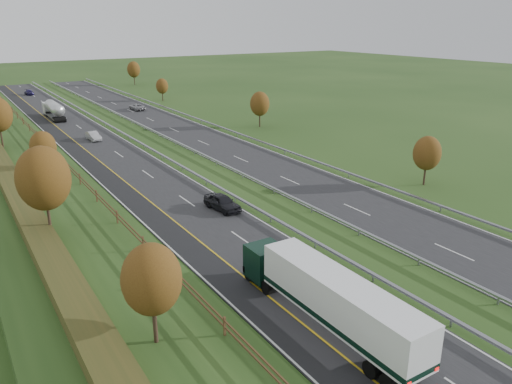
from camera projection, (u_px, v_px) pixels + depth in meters
ground at (172, 154)px, 74.34m from camera, size 400.00×400.00×0.00m
near_carriageway at (108, 154)px, 74.30m from camera, size 10.50×200.00×0.04m
far_carriageway at (207, 141)px, 82.61m from camera, size 10.50×200.00×0.04m
hard_shoulder at (83, 157)px, 72.41m from camera, size 3.00×200.00×0.04m
lane_markings at (150, 148)px, 77.42m from camera, size 26.75×200.00×0.01m
embankment_left at (12, 160)px, 67.43m from camera, size 12.00×200.00×2.00m
fence_left at (46, 144)px, 68.80m from camera, size 0.12×189.06×1.20m
median_barrier_near at (145, 145)px, 76.98m from camera, size 0.32×200.00×0.71m
median_barrier_far at (175, 141)px, 79.55m from camera, size 0.32×200.00×0.71m
outer_barrier_far at (238, 133)px, 85.34m from camera, size 0.32×200.00×0.71m
trees_left at (12, 125)px, 63.16m from camera, size 6.64×164.30×7.66m
trees_far at (201, 90)px, 111.31m from camera, size 8.45×118.60×7.12m
box_lorry at (328, 297)px, 31.44m from camera, size 2.58×16.28×4.06m
road_tanker at (54, 109)px, 100.70m from camera, size 2.40×11.22×3.46m
car_dark_near at (222, 202)px, 52.14m from camera, size 2.58×5.04×1.64m
car_silver_mid at (93, 136)px, 82.63m from camera, size 1.77×4.37×1.41m
car_small_far at (29, 92)px, 133.34m from camera, size 2.01×4.55×1.30m
car_oncoming at (137, 107)px, 110.68m from camera, size 2.43×5.12×1.41m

